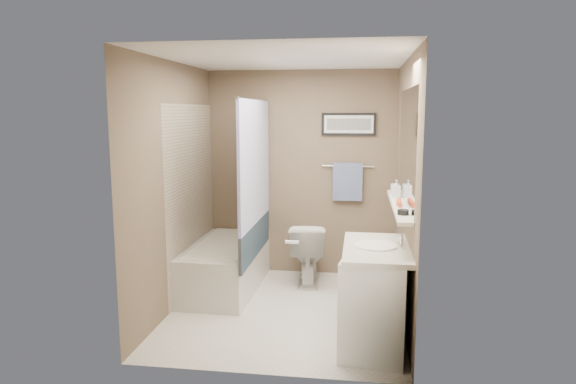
# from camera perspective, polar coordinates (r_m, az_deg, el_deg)

# --- Properties ---
(ground) EXTENTS (2.50, 2.50, 0.00)m
(ground) POSITION_cam_1_polar(r_m,az_deg,el_deg) (5.15, -0.24, -13.01)
(ground) COLOR silver
(ground) RESTS_ON ground
(ceiling) EXTENTS (2.20, 2.50, 0.04)m
(ceiling) POSITION_cam_1_polar(r_m,az_deg,el_deg) (4.80, -0.26, 14.39)
(ceiling) COLOR white
(ceiling) RESTS_ON wall_back
(wall_back) EXTENTS (2.20, 0.04, 2.40)m
(wall_back) POSITION_cam_1_polar(r_m,az_deg,el_deg) (6.04, 1.44, 2.04)
(wall_back) COLOR brown
(wall_back) RESTS_ON ground
(wall_front) EXTENTS (2.20, 0.04, 2.40)m
(wall_front) POSITION_cam_1_polar(r_m,az_deg,el_deg) (3.64, -3.05, -2.56)
(wall_front) COLOR brown
(wall_front) RESTS_ON ground
(wall_left) EXTENTS (0.04, 2.50, 2.40)m
(wall_left) POSITION_cam_1_polar(r_m,az_deg,el_deg) (5.10, -12.35, 0.56)
(wall_left) COLOR brown
(wall_left) RESTS_ON ground
(wall_right) EXTENTS (0.04, 2.50, 2.40)m
(wall_right) POSITION_cam_1_polar(r_m,az_deg,el_deg) (4.80, 12.63, 0.03)
(wall_right) COLOR brown
(wall_right) RESTS_ON ground
(tile_surround) EXTENTS (0.02, 1.55, 2.00)m
(tile_surround) POSITION_cam_1_polar(r_m,az_deg,el_deg) (5.60, -10.63, -0.72)
(tile_surround) COLOR tan
(tile_surround) RESTS_ON wall_left
(curtain_rod) EXTENTS (0.02, 1.55, 0.02)m
(curtain_rod) POSITION_cam_1_polar(r_m,az_deg,el_deg) (5.34, -3.79, 10.27)
(curtain_rod) COLOR silver
(curtain_rod) RESTS_ON wall_left
(curtain_upper) EXTENTS (0.03, 1.45, 1.28)m
(curtain_upper) POSITION_cam_1_polar(r_m,az_deg,el_deg) (5.36, -3.72, 3.31)
(curtain_upper) COLOR white
(curtain_upper) RESTS_ON curtain_rod
(curtain_lower) EXTENTS (0.03, 1.45, 0.36)m
(curtain_lower) POSITION_cam_1_polar(r_m,az_deg,el_deg) (5.50, -3.63, -5.22)
(curtain_lower) COLOR #283C4B
(curtain_lower) RESTS_ON curtain_rod
(mirror) EXTENTS (0.02, 1.60, 1.00)m
(mirror) POSITION_cam_1_polar(r_m,az_deg,el_deg) (4.60, 13.07, 4.92)
(mirror) COLOR silver
(mirror) RESTS_ON wall_right
(shelf) EXTENTS (0.12, 1.60, 0.03)m
(shelf) POSITION_cam_1_polar(r_m,az_deg,el_deg) (4.66, 12.17, -1.45)
(shelf) COLOR silver
(shelf) RESTS_ON wall_right
(towel_bar) EXTENTS (0.60, 0.02, 0.02)m
(towel_bar) POSITION_cam_1_polar(r_m,az_deg,el_deg) (5.97, 6.68, 2.88)
(towel_bar) COLOR silver
(towel_bar) RESTS_ON wall_back
(towel) EXTENTS (0.34, 0.05, 0.44)m
(towel) POSITION_cam_1_polar(r_m,az_deg,el_deg) (5.98, 6.64, 1.14)
(towel) COLOR #889BC6
(towel) RESTS_ON towel_bar
(art_frame) EXTENTS (0.62, 0.02, 0.26)m
(art_frame) POSITION_cam_1_polar(r_m,az_deg,el_deg) (5.96, 6.76, 7.49)
(art_frame) COLOR black
(art_frame) RESTS_ON wall_back
(art_mat) EXTENTS (0.56, 0.00, 0.20)m
(art_mat) POSITION_cam_1_polar(r_m,az_deg,el_deg) (5.95, 6.76, 7.48)
(art_mat) COLOR white
(art_mat) RESTS_ON art_frame
(art_image) EXTENTS (0.50, 0.00, 0.13)m
(art_image) POSITION_cam_1_polar(r_m,az_deg,el_deg) (5.94, 6.76, 7.48)
(art_image) COLOR #595959
(art_image) RESTS_ON art_mat
(door) EXTENTS (0.80, 0.02, 2.00)m
(door) POSITION_cam_1_polar(r_m,az_deg,el_deg) (3.61, 5.59, -5.95)
(door) COLOR silver
(door) RESTS_ON wall_front
(door_handle) EXTENTS (0.10, 0.02, 0.02)m
(door_handle) POSITION_cam_1_polar(r_m,az_deg,el_deg) (3.68, 0.47, -5.59)
(door_handle) COLOR silver
(door_handle) RESTS_ON door
(bathtub) EXTENTS (0.73, 1.52, 0.50)m
(bathtub) POSITION_cam_1_polar(r_m,az_deg,el_deg) (5.72, -6.97, -8.16)
(bathtub) COLOR silver
(bathtub) RESTS_ON ground
(tub_rim) EXTENTS (0.56, 1.36, 0.02)m
(tub_rim) POSITION_cam_1_polar(r_m,az_deg,el_deg) (5.65, -7.02, -5.73)
(tub_rim) COLOR white
(tub_rim) RESTS_ON bathtub
(toilet) EXTENTS (0.43, 0.71, 0.70)m
(toilet) POSITION_cam_1_polar(r_m,az_deg,el_deg) (5.84, 2.24, -6.71)
(toilet) COLOR white
(toilet) RESTS_ON ground
(vanity) EXTENTS (0.61, 0.96, 0.80)m
(vanity) POSITION_cam_1_polar(r_m,az_deg,el_deg) (4.38, 9.84, -11.57)
(vanity) COLOR white
(vanity) RESTS_ON ground
(countertop) EXTENTS (0.54, 0.96, 0.04)m
(countertop) POSITION_cam_1_polar(r_m,az_deg,el_deg) (4.25, 9.86, -6.25)
(countertop) COLOR beige
(countertop) RESTS_ON vanity
(sink_basin) EXTENTS (0.34, 0.34, 0.01)m
(sink_basin) POSITION_cam_1_polar(r_m,az_deg,el_deg) (4.24, 9.73, -5.89)
(sink_basin) COLOR white
(sink_basin) RESTS_ON countertop
(faucet_spout) EXTENTS (0.02, 0.02, 0.10)m
(faucet_spout) POSITION_cam_1_polar(r_m,az_deg,el_deg) (4.24, 12.46, -5.38)
(faucet_spout) COLOR silver
(faucet_spout) RESTS_ON countertop
(faucet_knob) EXTENTS (0.05, 0.05, 0.05)m
(faucet_knob) POSITION_cam_1_polar(r_m,az_deg,el_deg) (4.35, 12.35, -5.31)
(faucet_knob) COLOR silver
(faucet_knob) RESTS_ON countertop
(candle_bowl_near) EXTENTS (0.09, 0.09, 0.04)m
(candle_bowl_near) POSITION_cam_1_polar(r_m,az_deg,el_deg) (4.17, 12.67, -2.20)
(candle_bowl_near) COLOR black
(candle_bowl_near) RESTS_ON shelf
(hair_brush_front) EXTENTS (0.05, 0.22, 0.04)m
(hair_brush_front) POSITION_cam_1_polar(r_m,az_deg,el_deg) (4.57, 12.27, -1.20)
(hair_brush_front) COLOR #C9421C
(hair_brush_front) RESTS_ON shelf
(hair_brush_back) EXTENTS (0.06, 0.22, 0.04)m
(hair_brush_back) POSITION_cam_1_polar(r_m,az_deg,el_deg) (4.64, 12.20, -1.04)
(hair_brush_back) COLOR #D54A1E
(hair_brush_back) RESTS_ON shelf
(pink_comb) EXTENTS (0.04, 0.16, 0.01)m
(pink_comb) POSITION_cam_1_polar(r_m,az_deg,el_deg) (4.79, 12.07, -0.94)
(pink_comb) COLOR pink
(pink_comb) RESTS_ON shelf
(glass_jar) EXTENTS (0.08, 0.08, 0.10)m
(glass_jar) POSITION_cam_1_polar(r_m,az_deg,el_deg) (5.19, 11.78, 0.34)
(glass_jar) COLOR silver
(glass_jar) RESTS_ON shelf
(soap_bottle) EXTENTS (0.08, 0.08, 0.17)m
(soap_bottle) POSITION_cam_1_polar(r_m,az_deg,el_deg) (4.99, 11.93, 0.38)
(soap_bottle) COLOR #999999
(soap_bottle) RESTS_ON shelf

